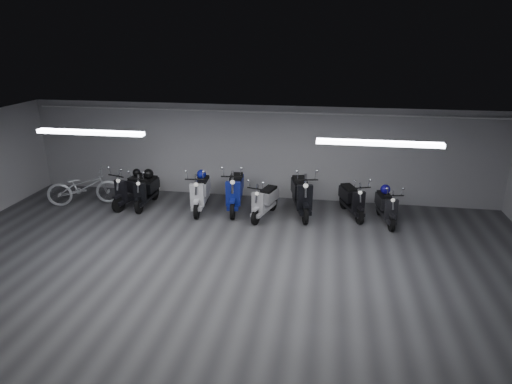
% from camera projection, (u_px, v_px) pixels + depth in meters
% --- Properties ---
extents(floor, '(14.00, 10.00, 0.01)m').
position_uv_depth(floor, '(219.00, 281.00, 8.93)').
color(floor, '#3C3C3E').
rests_on(floor, ground).
extents(ceiling, '(14.00, 10.00, 0.01)m').
position_uv_depth(ceiling, '(215.00, 146.00, 7.98)').
color(ceiling, gray).
rests_on(ceiling, ground).
extents(back_wall, '(14.00, 0.01, 2.80)m').
position_uv_depth(back_wall, '(258.00, 152.00, 13.10)').
color(back_wall, '#A9A9AB').
rests_on(back_wall, ground).
extents(fluor_strip_left, '(2.40, 0.18, 0.08)m').
position_uv_depth(fluor_strip_left, '(90.00, 132.00, 9.40)').
color(fluor_strip_left, white).
rests_on(fluor_strip_left, ceiling).
extents(fluor_strip_right, '(2.40, 0.18, 0.08)m').
position_uv_depth(fluor_strip_right, '(379.00, 143.00, 8.47)').
color(fluor_strip_right, white).
rests_on(fluor_strip_right, ceiling).
extents(conduit, '(13.60, 0.05, 0.05)m').
position_uv_depth(conduit, '(258.00, 112.00, 12.61)').
color(conduit, white).
rests_on(conduit, back_wall).
extents(scooter_0, '(1.09, 1.86, 1.32)m').
position_uv_depth(scooter_0, '(132.00, 184.00, 12.65)').
color(scooter_0, black).
rests_on(scooter_0, floor).
extents(scooter_1, '(0.57, 1.67, 1.24)m').
position_uv_depth(scooter_1, '(146.00, 186.00, 12.60)').
color(scooter_1, black).
rests_on(scooter_1, floor).
extents(scooter_2, '(0.79, 1.90, 1.38)m').
position_uv_depth(scooter_2, '(200.00, 187.00, 12.29)').
color(scooter_2, silver).
rests_on(scooter_2, floor).
extents(scooter_4, '(0.86, 2.05, 1.48)m').
position_uv_depth(scooter_4, '(235.00, 185.00, 12.30)').
color(scooter_4, navy).
rests_on(scooter_4, floor).
extents(scooter_6, '(0.99, 1.73, 1.22)m').
position_uv_depth(scooter_6, '(265.00, 196.00, 11.83)').
color(scooter_6, '#B8B7BB').
rests_on(scooter_6, floor).
extents(scooter_7, '(1.11, 2.12, 1.50)m').
position_uv_depth(scooter_7, '(302.00, 189.00, 11.99)').
color(scooter_7, black).
rests_on(scooter_7, floor).
extents(scooter_8, '(1.09, 1.76, 1.24)m').
position_uv_depth(scooter_8, '(352.00, 195.00, 11.91)').
color(scooter_8, black).
rests_on(scooter_8, floor).
extents(scooter_9, '(0.80, 1.66, 1.18)m').
position_uv_depth(scooter_9, '(387.00, 202.00, 11.49)').
color(scooter_9, black).
rests_on(scooter_9, floor).
extents(bicycle, '(2.14, 1.40, 1.30)m').
position_uv_depth(bicycle, '(83.00, 183.00, 12.74)').
color(bicycle, silver).
rests_on(bicycle, floor).
extents(helmet_0, '(0.23, 0.23, 0.23)m').
position_uv_depth(helmet_0, '(137.00, 173.00, 12.77)').
color(helmet_0, black).
rests_on(helmet_0, scooter_0).
extents(helmet_1, '(0.29, 0.29, 0.29)m').
position_uv_depth(helmet_1, '(148.00, 174.00, 12.72)').
color(helmet_1, black).
rests_on(helmet_1, scooter_1).
extents(helmet_2, '(0.26, 0.26, 0.26)m').
position_uv_depth(helmet_2, '(202.00, 174.00, 12.43)').
color(helmet_2, '#0C148B').
rests_on(helmet_2, scooter_2).
extents(helmet_3, '(0.26, 0.26, 0.26)m').
position_uv_depth(helmet_3, '(385.00, 189.00, 11.60)').
color(helmet_3, '#120A78').
rests_on(helmet_3, scooter_9).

